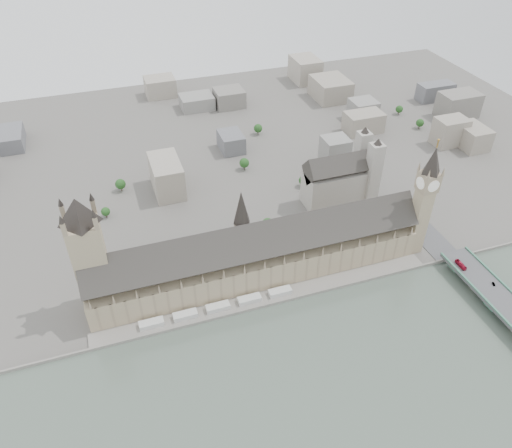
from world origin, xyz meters
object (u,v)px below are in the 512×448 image
object	(u,v)px
elizabeth_tower	(425,194)
victoria_tower	(88,251)
palace_of_westminster	(257,255)
westminster_abbey	(341,179)
car_approach	(410,203)
red_bus_north	(461,265)
car_silver	(494,284)

from	to	relation	value
elizabeth_tower	victoria_tower	world-z (taller)	elizabeth_tower
palace_of_westminster	westminster_abbey	bearing A→B (deg)	34.17
palace_of_westminster	westminster_abbey	xyz separation A→B (m)	(110.92, 75.30, 2.38)
elizabeth_tower	car_approach	world-z (taller)	elizabeth_tower
red_bus_north	car_approach	distance (m)	89.21
elizabeth_tower	red_bus_north	bearing A→B (deg)	-66.82
palace_of_westminster	victoria_tower	world-z (taller)	victoria_tower
westminster_abbey	red_bus_north	world-z (taller)	westminster_abbey
palace_of_westminster	car_approach	bearing A→B (deg)	12.43
red_bus_north	palace_of_westminster	bearing A→B (deg)	161.63
red_bus_north	car_approach	bearing A→B (deg)	83.99
palace_of_westminster	westminster_abbey	world-z (taller)	westminster_abbey
westminster_abbey	car_silver	distance (m)	163.79
palace_of_westminster	car_silver	distance (m)	184.32
elizabeth_tower	palace_of_westminster	bearing A→B (deg)	175.15
palace_of_westminster	victoria_tower	size ratio (longest dim) A/B	2.65
elizabeth_tower	victoria_tower	xyz separation A→B (m)	(-260.00, 18.00, -2.88)
westminster_abbey	car_approach	world-z (taller)	westminster_abbey
palace_of_westminster	elizabeth_tower	size ratio (longest dim) A/B	2.47
red_bus_north	car_silver	size ratio (longest dim) A/B	3.01
victoria_tower	car_silver	xyz separation A→B (m)	(288.53, -84.41, -44.31)
victoria_tower	westminster_abbey	xyz separation A→B (m)	(232.92, 69.00, -30.12)
elizabeth_tower	red_bus_north	xyz separation A→B (m)	(17.38, -40.58, -46.19)
elizabeth_tower	red_bus_north	world-z (taller)	elizabeth_tower
red_bus_north	car_silver	world-z (taller)	red_bus_north
elizabeth_tower	westminster_abbey	size ratio (longest dim) A/B	1.58
palace_of_westminster	elizabeth_tower	bearing A→B (deg)	-4.85
elizabeth_tower	westminster_abbey	distance (m)	96.91
palace_of_westminster	red_bus_north	size ratio (longest dim) A/B	22.48
elizabeth_tower	victoria_tower	bearing A→B (deg)	176.04
palace_of_westminster	victoria_tower	distance (m)	126.41
victoria_tower	car_approach	bearing A→B (deg)	5.98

